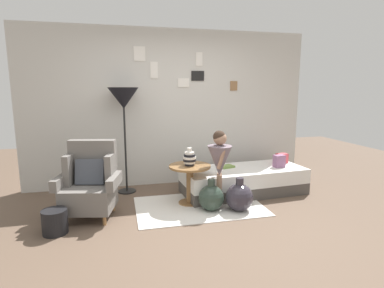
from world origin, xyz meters
TOP-DOWN VIEW (x-y plane):
  - ground_plane at (0.00, 0.00)m, footprint 12.00×12.00m
  - gallery_wall at (0.00, 1.95)m, footprint 4.80×0.12m
  - rug at (0.20, 0.71)m, footprint 1.75×1.12m
  - armchair at (-1.24, 0.74)m, footprint 0.84×0.71m
  - daybed at (1.02, 1.12)m, footprint 1.96×0.95m
  - pillow_head at (1.78, 1.30)m, footprint 0.19×0.14m
  - pillow_mid at (1.59, 1.05)m, footprint 0.18×0.14m
  - side_table at (0.10, 0.86)m, footprint 0.59×0.59m
  - vase_striped at (0.09, 0.85)m, footprint 0.18×0.18m
  - floor_lamp at (-0.77, 1.59)m, footprint 0.46×0.46m
  - person_child at (0.48, 0.70)m, footprint 0.34×0.34m
  - book_on_daybed at (0.78, 1.22)m, footprint 0.26×0.22m
  - demijohn_near at (0.32, 0.54)m, footprint 0.35×0.35m
  - demijohn_far at (0.68, 0.44)m, footprint 0.37×0.37m
  - magazine_basket at (-1.60, 0.30)m, footprint 0.28×0.28m

SIDE VIEW (x-z plane):
  - ground_plane at x=0.00m, z-range 0.00..0.00m
  - rug at x=0.20m, z-range 0.00..0.01m
  - magazine_basket at x=-1.60m, z-range 0.00..0.28m
  - demijohn_near at x=0.32m, z-range -0.04..0.40m
  - demijohn_far at x=0.68m, z-range -0.04..0.42m
  - daybed at x=1.02m, z-range 0.00..0.40m
  - side_table at x=0.10m, z-range 0.12..0.69m
  - book_on_daybed at x=0.78m, z-range 0.40..0.43m
  - armchair at x=-1.24m, z-range -0.05..0.92m
  - pillow_head at x=1.78m, z-range 0.40..0.56m
  - pillow_mid at x=1.59m, z-range 0.40..0.59m
  - vase_striped at x=0.09m, z-range 0.54..0.79m
  - person_child at x=0.48m, z-range 0.14..1.21m
  - gallery_wall at x=0.00m, z-range 0.00..2.60m
  - floor_lamp at x=-0.77m, z-range 0.62..2.26m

